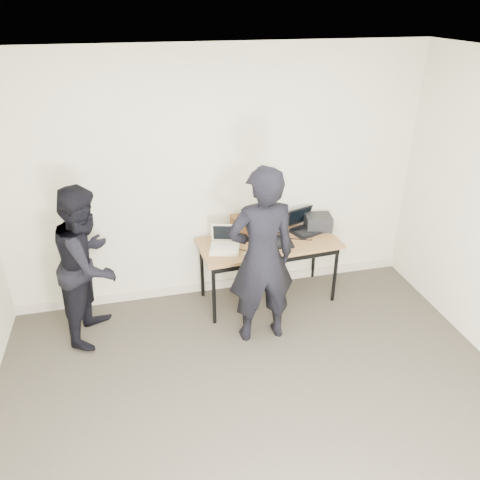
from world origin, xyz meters
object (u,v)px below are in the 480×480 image
object	(u,v)px
equipment_box	(318,222)
person_typist	(261,258)
laptop_center	(275,236)
person_observer	(89,264)
desk	(269,247)
laptop_right	(304,226)
leather_satchel	(248,225)
laptop_beige	(225,245)

from	to	relation	value
equipment_box	person_typist	distance (m)	1.19
laptop_center	person_observer	world-z (taller)	person_observer
desk	equipment_box	world-z (taller)	equipment_box
laptop_center	equipment_box	xyz separation A→B (m)	(0.56, 0.18, 0.02)
laptop_right	equipment_box	bearing A→B (deg)	-19.99
laptop_right	leather_satchel	world-z (taller)	leather_satchel
laptop_beige	person_observer	bearing A→B (deg)	-159.14
person_typist	desk	bearing A→B (deg)	-115.26
equipment_box	person_typist	xyz separation A→B (m)	(-0.89, -0.79, 0.10)
desk	laptop_right	distance (m)	0.51
desk	laptop_beige	world-z (taller)	laptop_beige
desk	leather_satchel	bearing A→B (deg)	124.40
equipment_box	person_typist	size ratio (longest dim) A/B	0.16
leather_satchel	equipment_box	bearing A→B (deg)	-6.85
laptop_right	person_observer	size ratio (longest dim) A/B	0.27
laptop_beige	laptop_center	bearing A→B (deg)	20.21
laptop_beige	equipment_box	xyz separation A→B (m)	(1.12, 0.22, 0.03)
desk	equipment_box	size ratio (longest dim) A/B	5.40
leather_satchel	equipment_box	distance (m)	0.81
laptop_beige	laptop_right	xyz separation A→B (m)	(0.95, 0.22, 0.01)
leather_satchel	laptop_beige	bearing A→B (deg)	-145.10
laptop_beige	desk	bearing A→B (deg)	19.29
leather_satchel	person_observer	world-z (taller)	person_observer
laptop_center	laptop_right	size ratio (longest dim) A/B	0.86
laptop_beige	person_observer	size ratio (longest dim) A/B	0.23
equipment_box	laptop_center	bearing A→B (deg)	-162.38
laptop_beige	person_typist	bearing A→B (deg)	-51.71
laptop_center	leather_satchel	xyz separation A→B (m)	(-0.25, 0.21, 0.07)
desk	laptop_right	xyz separation A→B (m)	(0.46, 0.19, 0.12)
person_typist	leather_satchel	bearing A→B (deg)	-97.26
equipment_box	laptop_beige	bearing A→B (deg)	-168.91
laptop_right	leather_satchel	distance (m)	0.65
equipment_box	person_observer	bearing A→B (deg)	-172.30
equipment_box	person_observer	xyz separation A→B (m)	(-2.48, -0.34, -0.01)
laptop_center	person_typist	bearing A→B (deg)	-113.78
person_observer	laptop_center	bearing A→B (deg)	-67.69
laptop_beige	laptop_center	size ratio (longest dim) A/B	1.00
laptop_center	leather_satchel	bearing A→B (deg)	143.06
laptop_right	equipment_box	world-z (taller)	laptop_right
laptop_center	leather_satchel	world-z (taller)	laptop_center
laptop_center	person_observer	bearing A→B (deg)	-171.05
laptop_center	person_typist	distance (m)	0.70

